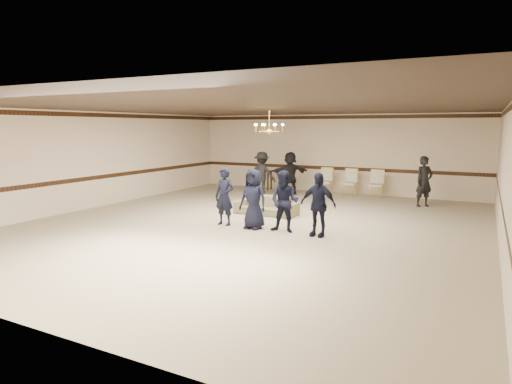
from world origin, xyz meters
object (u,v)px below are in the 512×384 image
boy_a (224,197)px  chandelier (269,120)px  boy_b (253,199)px  console_table (260,180)px  settee (266,205)px  banquet_chair_left (325,182)px  banquet_chair_right (376,185)px  boy_d (318,205)px  boy_c (284,202)px  adult_left (262,174)px  adult_mid (290,173)px  adult_right (424,181)px  banquet_chair_mid (350,183)px

boy_a → chandelier: bearing=67.4°
boy_b → console_table: bearing=118.7°
settee → banquet_chair_left: 4.70m
settee → console_table: 5.58m
settee → banquet_chair_right: 5.23m
boy_b → boy_d: (1.80, 0.00, 0.00)m
boy_b → boy_c: same height
adult_left → adult_mid: same height
console_table → adult_right: bearing=-5.5°
adult_right → banquet_chair_left: size_ratio=1.64×
boy_b → console_table: (-3.23, 6.77, -0.38)m
boy_d → banquet_chair_mid: size_ratio=1.51×
boy_d → adult_mid: bearing=123.1°
boy_d → adult_right: (1.80, 5.56, 0.07)m
settee → console_table: size_ratio=1.95×
boy_a → settee: 1.99m
banquet_chair_mid → settee: bearing=-103.9°
adult_right → boy_b: bearing=-166.4°
boy_a → banquet_chair_right: size_ratio=1.51×
boy_a → boy_d: size_ratio=1.00×
console_table → boy_c: bearing=-54.1°
boy_d → boy_c: bearing=-175.8°
boy_b → console_table: size_ratio=1.59×
banquet_chair_left → console_table: 3.01m
boy_d → settee: size_ratio=0.82×
chandelier → boy_a: 2.59m
banquet_chair_mid → adult_right: bearing=-17.8°
boy_a → banquet_chair_mid: boy_a is taller
boy_d → console_table: (-5.03, 6.77, -0.38)m
adult_left → banquet_chair_right: bearing=-165.2°
adult_right → console_table: size_ratio=1.73×
boy_b → adult_right: (3.60, 5.56, 0.07)m
boy_a → settee: size_ratio=0.82×
boy_a → adult_left: 5.47m
boy_c → settee: boy_c is taller
boy_a → boy_c: (1.80, 0.00, 0.00)m
chandelier → adult_left: (-2.18, 3.87, -2.01)m
banquet_chair_mid → boy_c: bearing=-87.1°
adult_mid → adult_right: same height
adult_right → banquet_chair_right: bearing=107.8°
boy_d → banquet_chair_right: 6.58m
boy_a → banquet_chair_left: bearing=87.9°
boy_a → banquet_chair_left: size_ratio=1.51×
adult_mid → banquet_chair_left: adult_mid is taller
boy_c → banquet_chair_mid: boy_c is taller
adult_right → banquet_chair_left: (-3.83, 1.01, -0.33)m
boy_d → banquet_chair_mid: bearing=103.1°
boy_b → adult_left: 5.79m
adult_mid → adult_right: 5.12m
boy_a → adult_left: adult_left is taller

